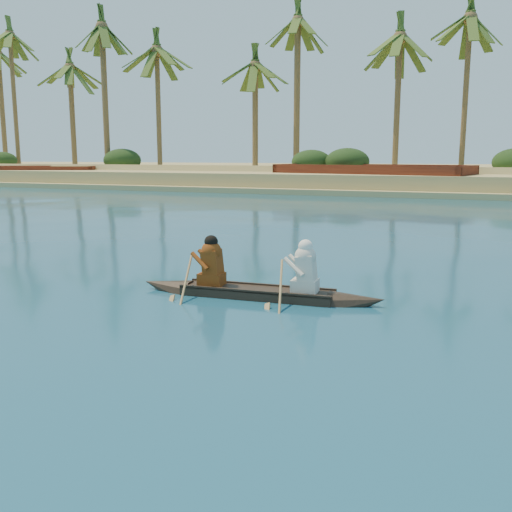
% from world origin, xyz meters
% --- Properties ---
extents(ground, '(160.00, 160.00, 0.00)m').
position_xyz_m(ground, '(0.00, 0.00, 0.00)').
color(ground, '#0B3249').
rests_on(ground, ground).
extents(sandy_embankment, '(150.00, 51.00, 1.50)m').
position_xyz_m(sandy_embankment, '(0.00, 46.89, 0.53)').
color(sandy_embankment, tan).
rests_on(sandy_embankment, ground).
extents(palm_grove, '(110.00, 14.00, 16.00)m').
position_xyz_m(palm_grove, '(0.00, 35.00, 8.00)').
color(palm_grove, '#486122').
rests_on(palm_grove, ground).
extents(shrub_cluster, '(100.00, 6.00, 2.40)m').
position_xyz_m(shrub_cluster, '(0.00, 31.50, 1.20)').
color(shrub_cluster, black).
rests_on(shrub_cluster, ground).
extents(canoe, '(4.68, 0.90, 1.28)m').
position_xyz_m(canoe, '(1.94, -4.00, 0.25)').
color(canoe, '#32221B').
rests_on(canoe, ground).
extents(barge_left, '(12.00, 8.20, 1.91)m').
position_xyz_m(barge_left, '(-31.58, 26.30, 0.67)').
color(barge_left, maroon).
rests_on(barge_left, ground).
extents(barge_mid, '(14.18, 7.36, 2.25)m').
position_xyz_m(barge_mid, '(-1.79, 27.00, 0.79)').
color(barge_mid, maroon).
rests_on(barge_mid, ground).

